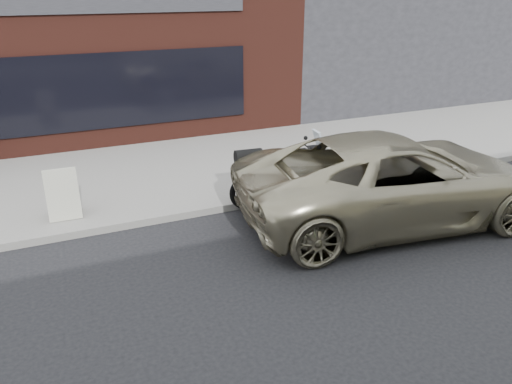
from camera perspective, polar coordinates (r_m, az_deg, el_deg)
ground at (r=6.96m, az=3.54°, el=-16.06°), size 120.00×120.00×0.00m
near_sidewalk at (r=12.81m, az=-10.63°, el=2.83°), size 44.00×6.00×0.15m
storefront at (r=18.91m, az=-22.38°, el=14.74°), size 14.00×10.07×4.50m
neighbour_building at (r=22.63m, az=10.90°, el=18.95°), size 10.00×10.00×6.00m
motorcycle at (r=10.36m, az=2.66°, el=1.91°), size 2.47×0.80×1.56m
minivan at (r=10.03m, az=15.47°, el=1.45°), size 6.43×3.54×1.71m
sandwich_sign at (r=10.30m, az=-21.26°, el=-0.06°), size 0.62×0.57×0.97m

